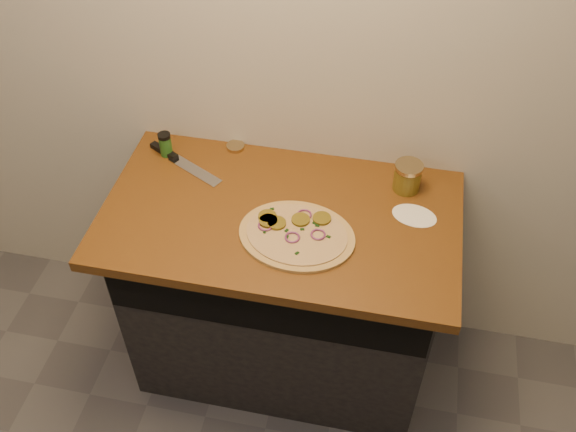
% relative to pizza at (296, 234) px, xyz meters
% --- Properties ---
extents(cabinet, '(1.10, 0.60, 0.86)m').
position_rel_pizza_xyz_m(cabinet, '(-0.07, 0.12, -0.48)').
color(cabinet, black).
rests_on(cabinet, ground).
extents(countertop, '(1.20, 0.70, 0.04)m').
position_rel_pizza_xyz_m(countertop, '(-0.07, 0.09, -0.03)').
color(countertop, brown).
rests_on(countertop, cabinet).
extents(pizza, '(0.41, 0.41, 0.03)m').
position_rel_pizza_xyz_m(pizza, '(0.00, 0.00, 0.00)').
color(pizza, tan).
rests_on(pizza, countertop).
extents(chefs_knife, '(0.32, 0.19, 0.02)m').
position_rel_pizza_xyz_m(chefs_knife, '(-0.49, 0.28, -0.00)').
color(chefs_knife, '#B7BAC1').
rests_on(chefs_knife, countertop).
extents(mason_jar_lid, '(0.08, 0.08, 0.01)m').
position_rel_pizza_xyz_m(mason_jar_lid, '(-0.31, 0.39, -0.00)').
color(mason_jar_lid, tan).
rests_on(mason_jar_lid, countertop).
extents(salsa_jar, '(0.10, 0.10, 0.11)m').
position_rel_pizza_xyz_m(salsa_jar, '(0.33, 0.30, 0.04)').
color(salsa_jar, '#9B2E0F').
rests_on(salsa_jar, countertop).
extents(spice_shaker, '(0.05, 0.05, 0.09)m').
position_rel_pizza_xyz_m(spice_shaker, '(-0.54, 0.31, 0.04)').
color(spice_shaker, '#245B1C').
rests_on(spice_shaker, countertop).
extents(flour_spill, '(0.18, 0.18, 0.00)m').
position_rel_pizza_xyz_m(flour_spill, '(0.37, 0.17, -0.01)').
color(flour_spill, white).
rests_on(flour_spill, countertop).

